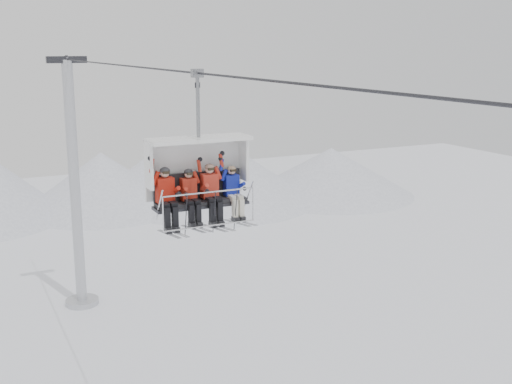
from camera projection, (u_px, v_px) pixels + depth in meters
name	position (u px, v px, depth m)	size (l,w,h in m)	color
ridgeline	(11.00, 187.00, 51.81)	(72.00, 21.00, 7.00)	white
lift_tower_right	(76.00, 203.00, 34.26)	(2.00, 1.80, 13.48)	#B1B3B9
haul_cable	(256.00, 79.00, 13.31)	(0.06, 0.06, 50.00)	#29292E
chairlift_carrier	(197.00, 171.00, 16.99)	(2.72, 1.17, 3.98)	black
skier_far_left	(166.00, 195.00, 16.42)	(0.44, 1.69, 1.73)	#B01B0E
skier_center_left	(190.00, 195.00, 16.69)	(0.40, 1.69, 1.58)	#A82415
skier_center_right	(211.00, 191.00, 16.94)	(0.44, 1.69, 1.72)	red
skier_far_right	(233.00, 190.00, 17.21)	(0.39, 1.69, 1.55)	#13209A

